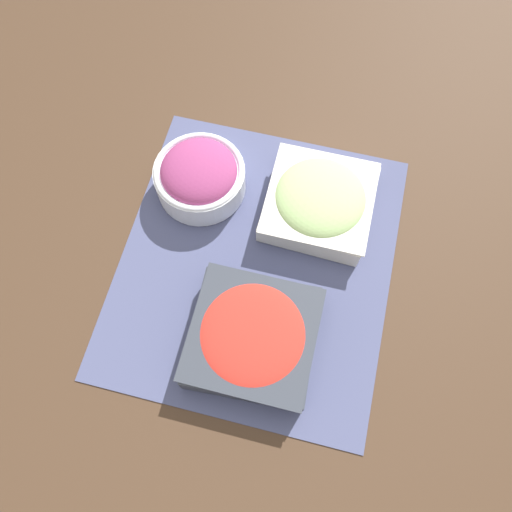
% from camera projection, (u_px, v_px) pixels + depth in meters
% --- Properties ---
extents(ground_plane, '(3.00, 3.00, 0.00)m').
position_uv_depth(ground_plane, '(256.00, 263.00, 0.88)').
color(ground_plane, '#422D1E').
extents(placemat, '(0.54, 0.47, 0.00)m').
position_uv_depth(placemat, '(256.00, 263.00, 0.88)').
color(placemat, '#474C70').
rests_on(placemat, ground_plane).
extents(tomato_bowl, '(0.20, 0.20, 0.06)m').
position_uv_depth(tomato_bowl, '(253.00, 336.00, 0.80)').
color(tomato_bowl, '#333842').
rests_on(tomato_bowl, placemat).
extents(cucumber_bowl, '(0.19, 0.19, 0.07)m').
position_uv_depth(cucumber_bowl, '(319.00, 201.00, 0.89)').
color(cucumber_bowl, silver).
rests_on(cucumber_bowl, placemat).
extents(onion_bowl, '(0.16, 0.16, 0.08)m').
position_uv_depth(onion_bowl, '(200.00, 176.00, 0.90)').
color(onion_bowl, silver).
rests_on(onion_bowl, placemat).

